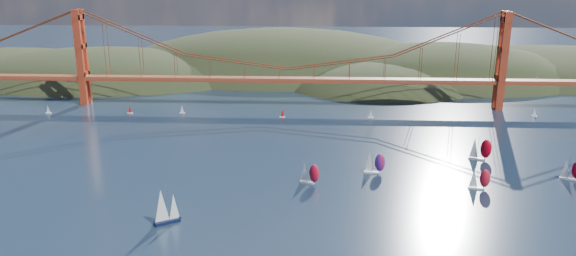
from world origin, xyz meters
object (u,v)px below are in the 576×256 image
(racer_3, at_px, (480,149))
(racer_rwb, at_px, (374,163))
(racer_0, at_px, (309,173))
(sloop_navy, at_px, (165,207))
(racer_2, at_px, (571,169))
(racer_1, at_px, (479,178))

(racer_3, distance_m, racer_rwb, 49.67)
(racer_rwb, bearing_deg, racer_3, 28.92)
(racer_0, relative_size, racer_rwb, 0.96)
(sloop_navy, relative_size, racer_rwb, 1.40)
(racer_3, bearing_deg, racer_0, -140.34)
(racer_0, distance_m, racer_3, 78.01)
(racer_0, xyz_separation_m, racer_2, (100.57, 8.63, 0.01))
(racer_1, bearing_deg, racer_0, -175.23)
(racer_2, bearing_deg, racer_1, -142.90)
(sloop_navy, bearing_deg, racer_0, 5.55)
(sloop_navy, relative_size, racer_1, 1.49)
(racer_0, xyz_separation_m, racer_3, (71.89, 30.28, 0.69))
(racer_rwb, bearing_deg, racer_0, -147.39)
(racer_2, relative_size, racer_rwb, 0.96)
(sloop_navy, distance_m, racer_1, 113.41)
(racer_1, bearing_deg, racer_rwb, 165.67)
(racer_1, relative_size, racer_2, 0.98)
(sloop_navy, xyz_separation_m, racer_2, (146.02, 44.84, -1.56))
(racer_rwb, bearing_deg, racer_2, 4.79)
(sloop_navy, xyz_separation_m, racer_1, (108.22, 33.87, -1.63))
(racer_1, height_order, racer_2, racer_2)
(sloop_navy, distance_m, racer_3, 134.87)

